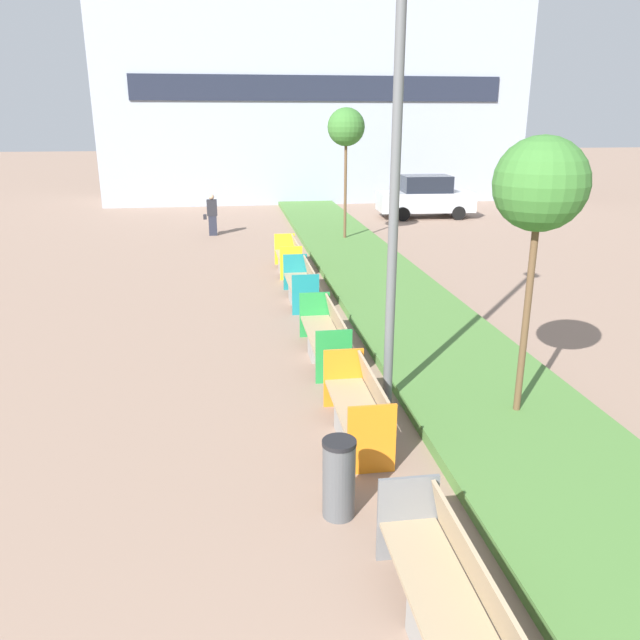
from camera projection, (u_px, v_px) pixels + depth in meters
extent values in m
cube|color=#4C7A38|center=(421.00, 325.00, 13.28)|extent=(2.80, 120.00, 0.18)
cube|color=#939EAD|center=(314.00, 101.00, 33.25)|extent=(21.93, 5.06, 10.33)
cube|color=#1E2333|center=(321.00, 88.00, 30.67)|extent=(18.42, 0.08, 1.20)
cube|color=gray|center=(446.00, 633.00, 5.20)|extent=(0.52, 0.60, 0.42)
cube|color=tan|center=(448.00, 611.00, 5.13)|extent=(0.58, 2.39, 0.05)
cube|color=tan|center=(482.00, 581.00, 5.08)|extent=(0.14, 2.29, 0.48)
cube|color=slate|center=(407.00, 518.00, 6.26)|extent=(0.62, 0.04, 0.94)
cube|color=gray|center=(356.00, 422.00, 8.79)|extent=(0.52, 0.60, 0.42)
cube|color=tan|center=(356.00, 408.00, 8.72)|extent=(0.58, 1.93, 0.05)
cube|color=tan|center=(375.00, 389.00, 8.67)|extent=(0.14, 1.85, 0.48)
cube|color=orange|center=(372.00, 440.00, 7.78)|extent=(0.62, 0.04, 0.94)
cube|color=orange|center=(343.00, 378.00, 9.63)|extent=(0.62, 0.04, 0.94)
cube|color=gray|center=(323.00, 347.00, 11.68)|extent=(0.52, 0.60, 0.42)
cube|color=tan|center=(323.00, 335.00, 11.61)|extent=(0.58, 2.33, 0.05)
cube|color=tan|center=(338.00, 321.00, 11.57)|extent=(0.14, 2.24, 0.48)
cube|color=#238C3D|center=(334.00, 357.00, 10.48)|extent=(0.62, 0.04, 0.94)
cube|color=#238C3D|center=(315.00, 315.00, 12.71)|extent=(0.62, 0.04, 0.94)
cube|color=gray|center=(300.00, 293.00, 15.27)|extent=(0.52, 0.60, 0.42)
cube|color=tan|center=(300.00, 284.00, 15.20)|extent=(0.58, 2.18, 0.05)
cube|color=tan|center=(311.00, 273.00, 15.16)|extent=(0.14, 2.09, 0.48)
cube|color=#197A7F|center=(306.00, 295.00, 14.15)|extent=(0.62, 0.04, 0.94)
cube|color=#197A7F|center=(295.00, 272.00, 16.23)|extent=(0.62, 0.04, 0.94)
cube|color=gray|center=(288.00, 265.00, 18.23)|extent=(0.52, 0.60, 0.42)
cube|color=tan|center=(288.00, 257.00, 18.16)|extent=(0.58, 1.94, 0.05)
cube|color=tan|center=(297.00, 248.00, 18.11)|extent=(0.14, 1.86, 0.48)
cube|color=yellow|center=(291.00, 263.00, 17.22)|extent=(0.62, 0.04, 0.94)
cube|color=yellow|center=(285.00, 249.00, 19.08)|extent=(0.62, 0.04, 0.94)
cylinder|color=#4C4F51|center=(339.00, 480.00, 6.95)|extent=(0.37, 0.37, 0.89)
cylinder|color=black|center=(339.00, 443.00, 6.81)|extent=(0.38, 0.38, 0.05)
cylinder|color=#56595B|center=(396.00, 159.00, 8.50)|extent=(0.14, 0.14, 7.53)
cylinder|color=brown|center=(526.00, 321.00, 8.83)|extent=(0.10, 0.10, 3.12)
sphere|color=#38702D|center=(541.00, 184.00, 8.24)|extent=(1.26, 1.26, 1.26)
cylinder|color=brown|center=(345.00, 191.00, 21.99)|extent=(0.10, 0.10, 3.65)
sphere|color=#38702D|center=(346.00, 127.00, 21.31)|extent=(1.29, 1.29, 1.29)
cube|color=#232633|center=(213.00, 226.00, 23.80)|extent=(0.30, 0.22, 0.75)
cube|color=#232328|center=(212.00, 208.00, 23.60)|extent=(0.38, 0.24, 0.61)
sphere|color=tan|center=(211.00, 197.00, 23.47)|extent=(0.21, 0.21, 0.21)
cube|color=#232328|center=(205.00, 217.00, 23.66)|extent=(0.12, 0.20, 0.18)
cube|color=#B7BABF|center=(425.00, 201.00, 27.98)|extent=(4.28, 1.97, 0.84)
cube|color=black|center=(426.00, 184.00, 27.74)|extent=(2.17, 1.65, 0.72)
cylinder|color=black|center=(458.00, 213.00, 27.44)|extent=(0.60, 0.20, 0.60)
cylinder|color=black|center=(445.00, 207.00, 29.13)|extent=(0.60, 0.20, 0.60)
cylinder|color=black|center=(403.00, 214.00, 27.09)|extent=(0.60, 0.20, 0.60)
cylinder|color=black|center=(392.00, 209.00, 28.79)|extent=(0.60, 0.20, 0.60)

